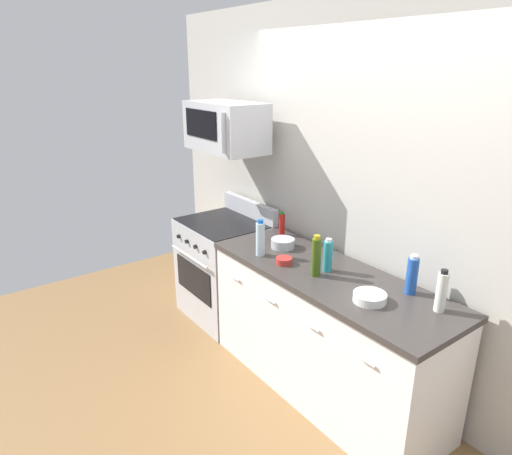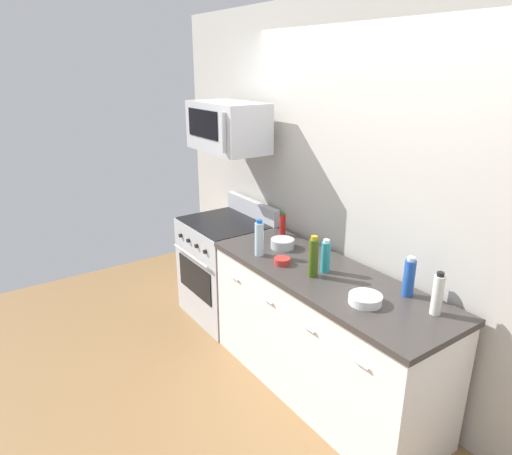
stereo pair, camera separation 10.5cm
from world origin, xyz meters
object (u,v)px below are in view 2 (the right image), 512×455
(bottle_hot_sauce_red, at_px, (283,224))
(bowl_white_ceramic, at_px, (365,299))
(bottle_water_clear, at_px, (259,239))
(microwave, at_px, (228,127))
(bottle_olive_oil, at_px, (313,257))
(bottle_dish_soap, at_px, (326,257))
(bottle_soda_blue, at_px, (409,277))
(bottle_vinegar_white, at_px, (438,294))
(bowl_red_small, at_px, (282,261))
(bowl_steel_prep, at_px, (282,243))
(range_oven, at_px, (226,268))

(bottle_hot_sauce_red, bearing_deg, bowl_white_ceramic, -14.15)
(bottle_water_clear, bearing_deg, bowl_white_ceramic, 6.03)
(microwave, xyz_separation_m, bottle_olive_oil, (1.27, -0.14, -0.70))
(microwave, distance_m, bowl_white_ceramic, 1.91)
(bottle_dish_soap, bearing_deg, bottle_soda_blue, 18.48)
(bottle_vinegar_white, relative_size, bowl_red_small, 2.21)
(bottle_soda_blue, xyz_separation_m, bowl_steel_prep, (-1.03, -0.15, -0.08))
(bottle_hot_sauce_red, relative_size, bowl_red_small, 1.70)
(bottle_dish_soap, relative_size, bottle_vinegar_white, 0.91)
(range_oven, xyz_separation_m, bowl_red_small, (1.01, -0.14, 0.47))
(bottle_vinegar_white, height_order, bottle_water_clear, bottle_water_clear)
(bottle_soda_blue, bearing_deg, bottle_hot_sauce_red, 179.32)
(bottle_vinegar_white, distance_m, bowl_red_small, 1.07)
(bottle_hot_sauce_red, distance_m, bowl_steel_prep, 0.28)
(microwave, bearing_deg, bottle_hot_sauce_red, 16.99)
(range_oven, relative_size, bowl_steel_prep, 5.93)
(bowl_red_small, bearing_deg, bottle_olive_oil, 10.34)
(bottle_dish_soap, distance_m, bowl_white_ceramic, 0.48)
(bottle_dish_soap, bearing_deg, bottle_water_clear, -157.31)
(bottle_soda_blue, xyz_separation_m, bowl_white_ceramic, (-0.08, -0.28, -0.09))
(bowl_white_ceramic, bearing_deg, bottle_hot_sauce_red, 165.85)
(bottle_olive_oil, relative_size, bowl_red_small, 2.44)
(bottle_olive_oil, relative_size, bottle_soda_blue, 1.12)
(bowl_white_ceramic, bearing_deg, bottle_soda_blue, 74.72)
(bottle_dish_soap, xyz_separation_m, bottle_soda_blue, (0.53, 0.18, 0.01))
(bottle_dish_soap, bearing_deg, bottle_hot_sauce_red, 164.96)
(bottle_soda_blue, bearing_deg, bowl_red_small, -156.88)
(bottle_olive_oil, xyz_separation_m, bottle_soda_blue, (0.53, 0.29, -0.01))
(microwave, height_order, bowl_red_small, microwave)
(bottle_vinegar_white, bearing_deg, bowl_white_ceramic, -142.67)
(bowl_white_ceramic, xyz_separation_m, bowl_steel_prep, (-0.96, 0.13, 0.01))
(range_oven, xyz_separation_m, bottle_water_clear, (0.79, -0.18, 0.58))
(bottle_olive_oil, height_order, bottle_water_clear, bottle_olive_oil)
(bottle_water_clear, bearing_deg, bottle_vinegar_white, 14.94)
(bottle_vinegar_white, bearing_deg, bottle_hot_sauce_red, 177.56)
(microwave, bearing_deg, bottle_vinegar_white, 2.97)
(bottle_water_clear, bearing_deg, bottle_soda_blue, 20.51)
(bowl_white_ceramic, bearing_deg, bottle_vinegar_white, 37.33)
(bottle_soda_blue, relative_size, bowl_red_small, 2.19)
(bottle_hot_sauce_red, bearing_deg, bottle_vinegar_white, -2.44)
(range_oven, xyz_separation_m, bowl_white_ceramic, (1.73, -0.08, 0.48))
(microwave, xyz_separation_m, bottle_soda_blue, (1.80, 0.15, -0.71))
(bottle_hot_sauce_red, bearing_deg, bottle_dish_soap, -15.04)
(range_oven, xyz_separation_m, bottle_soda_blue, (1.80, 0.20, 0.57))
(bowl_steel_prep, bearing_deg, bottle_soda_blue, 8.48)
(range_oven, xyz_separation_m, bottle_vinegar_white, (2.03, 0.15, 0.57))
(bottle_soda_blue, distance_m, bowl_steel_prep, 1.05)
(microwave, relative_size, bottle_olive_oil, 2.64)
(bowl_white_ceramic, bearing_deg, bowl_red_small, -175.35)
(bottle_vinegar_white, relative_size, bottle_soda_blue, 1.01)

